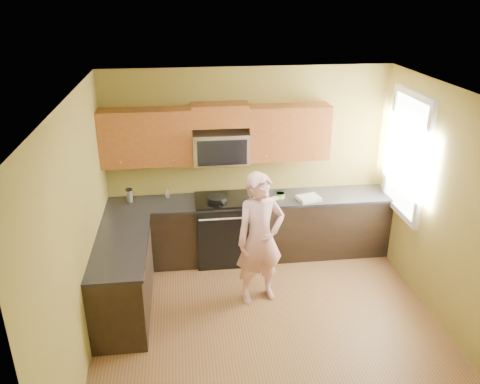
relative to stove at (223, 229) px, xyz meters
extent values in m
plane|color=brown|center=(0.40, -1.68, -0.47)|extent=(4.00, 4.00, 0.00)
plane|color=white|center=(0.40, -1.68, 2.23)|extent=(4.00, 4.00, 0.00)
plane|color=olive|center=(0.40, 0.32, 0.88)|extent=(4.00, 0.00, 4.00)
plane|color=olive|center=(0.40, -3.67, 0.88)|extent=(4.00, 0.00, 4.00)
plane|color=olive|center=(-1.60, -1.68, 0.88)|extent=(0.00, 4.00, 4.00)
plane|color=olive|center=(2.40, -1.68, 0.88)|extent=(0.00, 4.00, 4.00)
cube|color=black|center=(0.40, 0.02, -0.03)|extent=(4.00, 0.60, 0.88)
cube|color=black|center=(-1.30, -1.08, -0.03)|extent=(0.60, 1.60, 0.88)
cube|color=black|center=(0.40, 0.01, 0.43)|extent=(4.00, 0.62, 0.04)
cube|color=black|center=(-1.29, -1.08, 0.43)|extent=(0.62, 1.60, 0.04)
cube|color=brown|center=(0.00, 0.16, 1.62)|extent=(0.76, 0.33, 0.30)
imported|color=#F17880|center=(0.36, -1.03, 0.37)|extent=(0.70, 0.54, 1.70)
cube|color=#B27F47|center=(0.43, -0.11, 0.45)|extent=(0.11, 0.11, 0.01)
ellipsoid|color=silver|center=(0.73, -0.09, 0.48)|extent=(0.13, 0.14, 0.06)
ellipsoid|color=silver|center=(0.61, 0.06, 0.48)|extent=(0.13, 0.14, 0.07)
cube|color=white|center=(1.20, -0.13, 0.47)|extent=(0.35, 0.31, 0.05)
cylinder|color=silver|center=(-0.76, 0.21, 0.51)|extent=(0.08, 0.08, 0.12)
camera|label=1|loc=(-0.52, -6.11, 3.21)|focal=36.09mm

